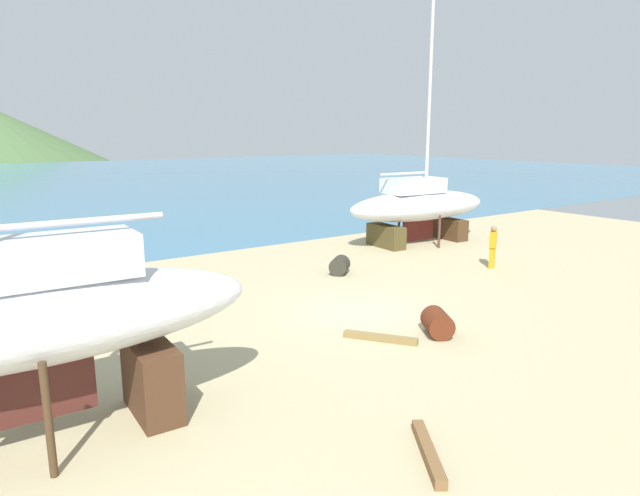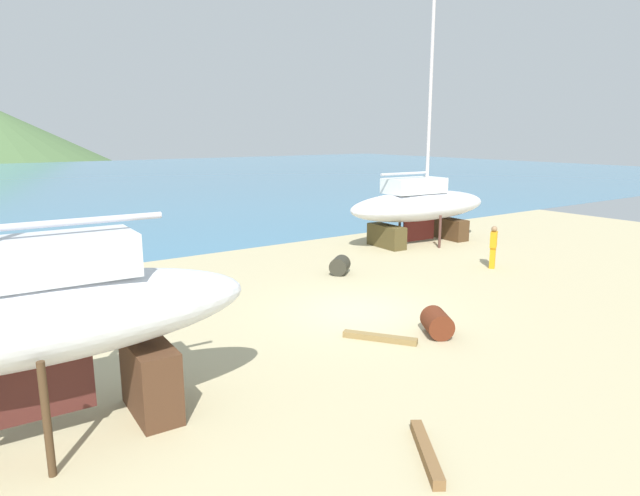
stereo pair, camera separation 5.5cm
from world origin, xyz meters
TOP-DOWN VIEW (x-y plane):
  - ground_plane at (0.00, -2.11)m, footprint 46.92×46.92m
  - sea_water at (0.00, 51.75)m, footprint 157.82×84.25m
  - sailboat_small_center at (8.66, 6.20)m, footprint 7.76×3.00m
  - sailboat_large_starboard at (-8.56, -2.32)m, footprint 7.36×2.28m
  - worker at (7.45, 1.08)m, footprint 0.50×0.44m
  - barrel_rust_mid at (0.43, -2.66)m, footprint 1.02×1.10m
  - barrel_by_slipway at (2.16, 3.68)m, footprint 1.00×0.99m
  - timber_short_skew at (-1.00, -2.10)m, footprint 1.25×1.64m
  - timber_long_fore at (-3.71, -6.30)m, footprint 1.10×1.52m

SIDE VIEW (x-z plane):
  - ground_plane at x=0.00m, z-range 0.00..0.00m
  - sea_water at x=0.00m, z-range 0.00..0.00m
  - timber_short_skew at x=-1.00m, z-range 0.00..0.15m
  - timber_long_fore at x=-3.71m, z-range 0.00..0.18m
  - barrel_by_slipway at x=2.16m, z-range 0.00..0.64m
  - barrel_rust_mid at x=0.43m, z-range 0.00..0.66m
  - worker at x=7.45m, z-range 0.03..1.64m
  - sailboat_small_center at x=8.66m, z-range -3.65..7.13m
  - sailboat_large_starboard at x=-8.56m, z-range -4.01..8.14m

